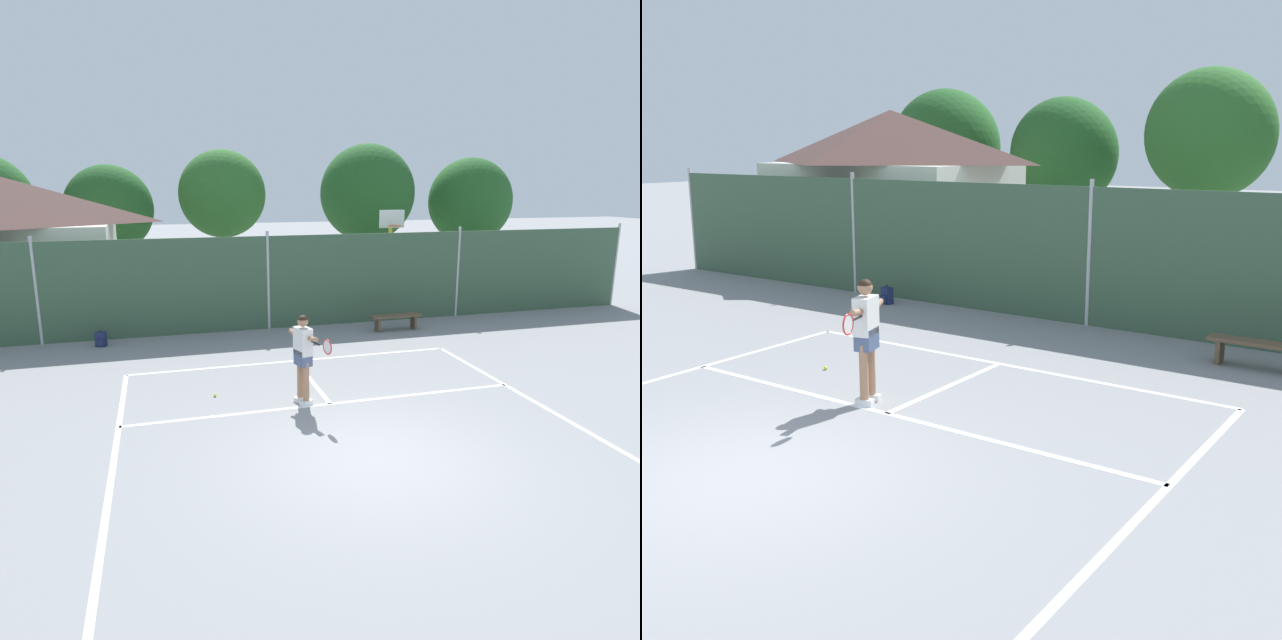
# 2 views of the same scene
# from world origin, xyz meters

# --- Properties ---
(ground_plane) EXTENTS (120.00, 120.00, 0.00)m
(ground_plane) POSITION_xyz_m (0.00, 0.00, 0.00)
(ground_plane) COLOR gray
(court_markings) EXTENTS (8.30, 11.10, 0.01)m
(court_markings) POSITION_xyz_m (0.00, 0.65, 0.00)
(court_markings) COLOR white
(court_markings) RESTS_ON ground
(chainlink_fence) EXTENTS (26.09, 0.09, 3.03)m
(chainlink_fence) POSITION_xyz_m (0.00, 9.00, 1.44)
(chainlink_fence) COLOR #38563D
(chainlink_fence) RESTS_ON ground
(clubhouse_building) EXTENTS (7.08, 4.77, 4.67)m
(clubhouse_building) POSITION_xyz_m (-7.92, 12.24, 2.42)
(clubhouse_building) COLOR silver
(clubhouse_building) RESTS_ON ground
(treeline_backdrop) EXTENTS (25.91, 4.05, 6.26)m
(treeline_backdrop) POSITION_xyz_m (1.62, 17.64, 3.73)
(treeline_backdrop) COLOR brown
(treeline_backdrop) RESTS_ON ground
(tennis_player) EXTENTS (0.54, 1.37, 1.85)m
(tennis_player) POSITION_xyz_m (-0.51, 2.66, 1.11)
(tennis_player) COLOR silver
(tennis_player) RESTS_ON ground
(tennis_ball) EXTENTS (0.07, 0.07, 0.07)m
(tennis_ball) POSITION_xyz_m (-2.23, 3.53, 0.03)
(tennis_ball) COLOR #CCE033
(tennis_ball) RESTS_ON ground
(backpack_navy) EXTENTS (0.32, 0.30, 0.46)m
(backpack_navy) POSITION_xyz_m (-4.88, 8.30, 0.19)
(backpack_navy) COLOR navy
(backpack_navy) RESTS_ON ground
(courtside_bench) EXTENTS (1.60, 0.36, 0.48)m
(courtside_bench) POSITION_xyz_m (3.73, 7.71, 0.36)
(courtside_bench) COLOR brown
(courtside_bench) RESTS_ON ground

